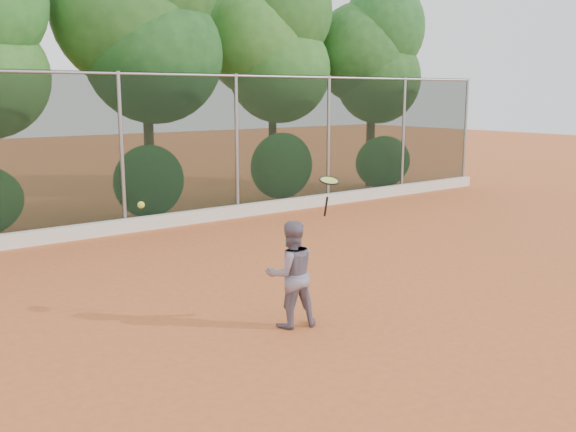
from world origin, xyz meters
TOP-DOWN VIEW (x-y plane):
  - ground at (0.00, 0.00)m, footprint 80.00×80.00m
  - concrete_curb at (0.00, 6.82)m, footprint 24.00×0.20m
  - tennis_player at (-0.71, 0.01)m, footprint 0.82×0.71m
  - chainlink_fence at (-0.00, 7.00)m, footprint 24.09×0.09m
  - foliage_backdrop at (-0.55, 8.98)m, footprint 23.70×3.63m
  - tennis_racket at (-0.25, -0.19)m, footprint 0.33×0.33m
  - tennis_ball_in_flight at (-2.94, -0.39)m, footprint 0.07×0.07m

SIDE VIEW (x-z plane):
  - ground at x=0.00m, z-range 0.00..0.00m
  - concrete_curb at x=0.00m, z-range 0.00..0.30m
  - tennis_player at x=-0.71m, z-range 0.00..1.42m
  - chainlink_fence at x=0.00m, z-range 0.11..3.61m
  - tennis_racket at x=-0.25m, z-range 1.62..2.16m
  - tennis_ball_in_flight at x=-2.94m, z-range 1.88..1.96m
  - foliage_backdrop at x=-0.55m, z-range 0.63..8.18m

